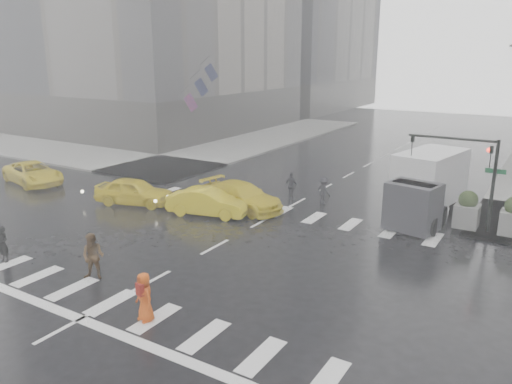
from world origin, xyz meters
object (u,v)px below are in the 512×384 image
Objects in this scene: taxi_mid at (208,202)px; pedestrian_brown at (93,256)px; taxi_front at (134,191)px; box_truck at (425,185)px; traffic_signal_pole at (472,165)px; pedestrian_orange at (144,297)px.

pedestrian_brown is at bearing 173.01° from taxi_mid.
pedestrian_brown is 9.75m from taxi_front.
box_truck reaches higher than pedestrian_brown.
taxi_front is 15.75m from box_truck.
pedestrian_brown is at bearing -160.29° from taxi_front.
pedestrian_brown is 16.46m from box_truck.
box_truck is at bearing 33.02° from pedestrian_brown.
pedestrian_brown reaches higher than taxi_front.
pedestrian_brown is 8.51m from taxi_mid.
traffic_signal_pole is 17.66m from taxi_front.
pedestrian_orange reaches higher than taxi_mid.
traffic_signal_pole is at bearing -89.44° from taxi_front.
pedestrian_brown is at bearing -111.50° from box_truck.
pedestrian_brown is (-10.99, -12.97, -2.32)m from traffic_signal_pole.
traffic_signal_pole is 2.51× the size of pedestrian_brown.
pedestrian_orange is at bearing -97.36° from box_truck.
taxi_front is (-9.55, 9.15, -0.07)m from pedestrian_orange.
pedestrian_orange reaches higher than taxi_front.
taxi_mid is at bearing -99.49° from taxi_front.
pedestrian_brown is 0.41× the size of taxi_front.
taxi_front is (-5.74, 7.87, -0.14)m from pedestrian_brown.
box_truck is at bearing -83.89° from taxi_front.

